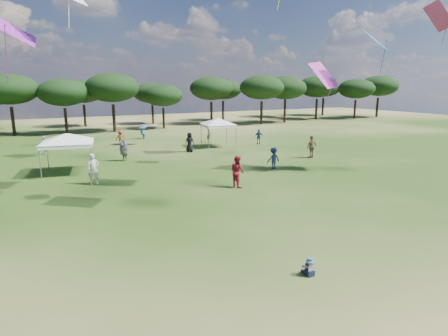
{
  "coord_description": "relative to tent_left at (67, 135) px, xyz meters",
  "views": [
    {
      "loc": [
        -7.53,
        -6.12,
        6.03
      ],
      "look_at": [
        -0.96,
        6.0,
        2.96
      ],
      "focal_mm": 30.0,
      "sensor_mm": 36.0,
      "label": 1
    }
  ],
  "objects": [
    {
      "name": "toddler",
      "position": [
        5.05,
        -19.19,
        -2.4
      ],
      "size": [
        0.41,
        0.45,
        0.6
      ],
      "rotation": [
        0.0,
        0.0,
        -0.08
      ],
      "color": "black",
      "rests_on": "ground"
    },
    {
      "name": "tent_right",
      "position": [
        14.42,
        5.11,
        0.06
      ],
      "size": [
        5.85,
        5.85,
        3.15
      ],
      "rotation": [
        0.0,
        0.0,
        -0.17
      ],
      "color": "gray",
      "rests_on": "ground"
    },
    {
      "name": "tree_line",
      "position": [
        7.27,
        25.9,
        2.76
      ],
      "size": [
        108.78,
        17.63,
        7.77
      ],
      "color": "black",
      "rests_on": "ground"
    },
    {
      "name": "festival_crowd",
      "position": [
        4.71,
        2.29,
        -1.79
      ],
      "size": [
        27.65,
        24.27,
        1.93
      ],
      "color": "#8C3917",
      "rests_on": "ground"
    },
    {
      "name": "tent_left",
      "position": [
        0.0,
        0.0,
        0.0
      ],
      "size": [
        6.61,
        6.61,
        3.09
      ],
      "rotation": [
        0.0,
        0.0,
        -0.2
      ],
      "color": "gray",
      "rests_on": "ground"
    },
    {
      "name": "ground",
      "position": [
        4.88,
        -21.5,
        -2.67
      ],
      "size": [
        140.0,
        140.0,
        0.0
      ],
      "primitive_type": "plane",
      "color": "#2E4C16",
      "rests_on": "ground"
    }
  ]
}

